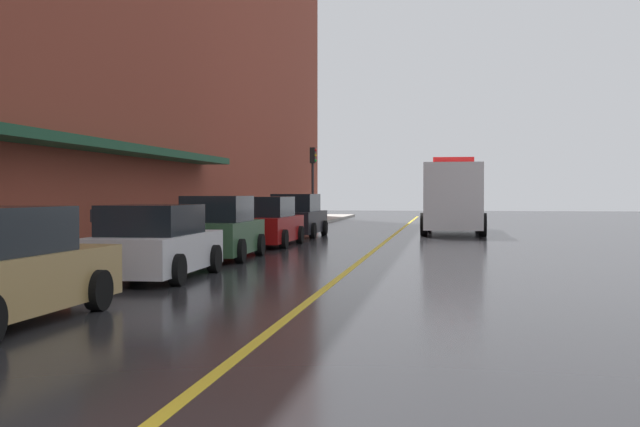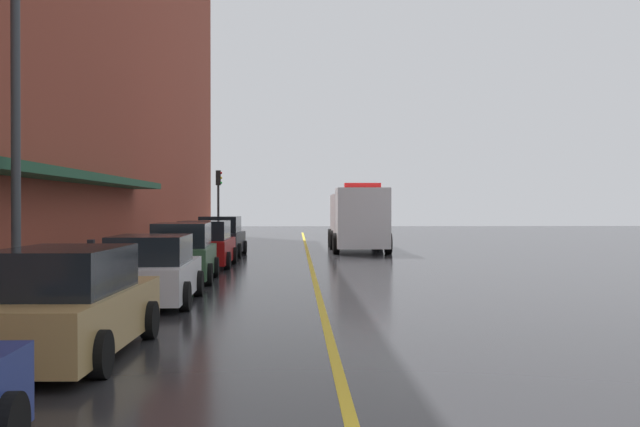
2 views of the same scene
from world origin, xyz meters
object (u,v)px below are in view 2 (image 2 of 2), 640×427
Objects in this scene: parked_car_5 at (221,238)px; traffic_light_near at (218,192)px; parked_car_2 at (152,271)px; parking_meter_3 at (193,232)px; parked_car_4 at (205,245)px; parking_meter_2 at (33,272)px; box_truck at (357,219)px; parking_meter_0 at (108,253)px; parking_meter_1 at (91,258)px; parked_car_1 at (68,305)px; parked_car_3 at (183,254)px; street_lamp_left at (16,95)px.

traffic_light_near is at bearing 7.87° from parked_car_5.
parked_car_5 reaches higher than parked_car_2.
traffic_light_near reaches higher than parking_meter_3.
parked_car_4 is 14.55m from parking_meter_2.
box_truck is 8.71m from parking_meter_3.
parking_meter_0 is 5.53m from parking_meter_2.
parked_car_2 is at bearing -87.24° from traffic_light_near.
parking_meter_3 is at bearing 90.00° from parking_meter_0.
parking_meter_2 is at bearing -90.00° from parking_meter_0.
parking_meter_1 is at bearing 176.80° from parked_car_5.
parking_meter_0 is 1.00× the size of parking_meter_1.
parked_car_1 is 11.33m from parked_car_3.
parked_car_3 is 8.98m from parking_meter_2.
parking_meter_1 is 28.49m from traffic_light_near.
parking_meter_0 is at bearing -21.85° from box_truck.
parking_meter_2 is at bearing 177.70° from parked_car_5.
parking_meter_2 is 3.49m from street_lamp_left.
street_lamp_left is (-1.99, -13.64, 3.60)m from parked_car_4.
parked_car_3 reaches higher than parking_meter_1.
box_truck is 6.89× the size of parking_meter_1.
box_truck is (6.55, 10.41, 0.80)m from parked_car_4.
parked_car_1 is 3.64× the size of parking_meter_0.
traffic_light_near is at bearing 1.50° from parked_car_2.
parking_meter_0 is (-1.39, -8.95, 0.26)m from parked_car_4.
parking_meter_0 and parking_meter_1 have the same top height.
parking_meter_1 is (-1.38, -4.97, 0.24)m from parked_car_3.
parking_meter_3 is at bearing -90.32° from traffic_light_near.
parking_meter_0 is at bearing 171.28° from parked_car_4.
parked_car_5 is 20.55m from parking_meter_2.
box_truck is 6.89× the size of parking_meter_2.
parked_car_3 is at bearing 74.47° from parking_meter_1.
street_lamp_left is 31.51m from traffic_light_near.
street_lamp_left is at bearing 32.16° from parked_car_1.
parked_car_2 is 1.04× the size of parked_car_5.
street_lamp_left is at bearing -101.07° from parking_meter_1.
street_lamp_left reaches higher than parked_car_1.
box_truck is at bearing 72.30° from parking_meter_2.
parked_car_5 is 1.64m from parking_meter_3.
box_truck is 20.93m from parking_meter_0.
parked_car_1 is at bearing -86.71° from parking_meter_3.
parked_car_1 is 6.51m from parking_meter_1.
parked_car_5 reaches higher than parking_meter_0.
traffic_light_near is (-1.31, 34.77, 2.38)m from parked_car_1.
parked_car_2 is 1.06× the size of parked_car_3.
parking_meter_2 is at bearing 157.69° from parked_car_2.
parked_car_3 is 23.60m from traffic_light_near.
parked_car_3 is 0.98× the size of traffic_light_near.
street_lamp_left reaches higher than parked_car_5.
parked_car_3 is 0.46× the size of box_truck.
parked_car_2 reaches higher than parking_meter_1.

